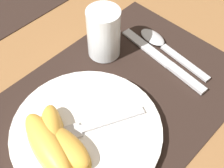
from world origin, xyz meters
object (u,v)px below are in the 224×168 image
fork (85,128)px  citrus_wedge_2 (60,146)px  knife (164,61)px  plate (87,131)px  citrus_wedge_1 (50,147)px  spoon (161,44)px  citrus_wedge_0 (52,133)px  juice_glass (104,35)px

fork → citrus_wedge_2: bearing=-179.7°
knife → fork: fork is taller
fork → plate: bearing=-55.3°
knife → citrus_wedge_1: 0.29m
spoon → fork: bearing=-171.0°
spoon → citrus_wedge_0: size_ratio=1.70×
spoon → citrus_wedge_1: bearing=-174.2°
plate → citrus_wedge_1: 0.07m
juice_glass → fork: 0.19m
knife → citrus_wedge_0: 0.27m
citrus_wedge_1 → spoon: bearing=5.8°
knife → fork: bearing=-178.3°
citrus_wedge_2 → fork: bearing=0.3°
fork → citrus_wedge_2: (-0.05, -0.00, 0.01)m
citrus_wedge_0 → citrus_wedge_1: 0.03m
spoon → juice_glass: bearing=142.8°
fork → citrus_wedge_0: size_ratio=1.57×
plate → citrus_wedge_2: size_ratio=2.06×
plate → citrus_wedge_0: (-0.05, 0.03, 0.02)m
juice_glass → citrus_wedge_0: bearing=-156.9°
knife → citrus_wedge_0: citrus_wedge_0 is taller
juice_glass → citrus_wedge_1: juice_glass is taller
plate → citrus_wedge_0: size_ratio=2.33×
juice_glass → spoon: 0.13m
fork → citrus_wedge_1: size_ratio=1.21×
knife → citrus_wedge_1: (-0.28, 0.00, 0.03)m
knife → juice_glass: bearing=120.6°
knife → citrus_wedge_2: 0.27m
fork → citrus_wedge_0: 0.05m
spoon → fork: size_ratio=1.08×
plate → citrus_wedge_1: citrus_wedge_1 is taller
spoon → citrus_wedge_1: (-0.32, -0.03, 0.03)m
fork → citrus_wedge_2: 0.05m
juice_glass → fork: size_ratio=0.61×
juice_glass → spoon: size_ratio=0.56×
plate → juice_glass: size_ratio=2.43×
citrus_wedge_2 → citrus_wedge_1: bearing=147.6°
plate → juice_glass: (0.16, 0.11, 0.04)m
knife → citrus_wedge_0: bearing=176.0°
citrus_wedge_1 → plate: bearing=-7.9°
plate → knife: plate is taller
plate → citrus_wedge_1: (-0.07, 0.01, 0.03)m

